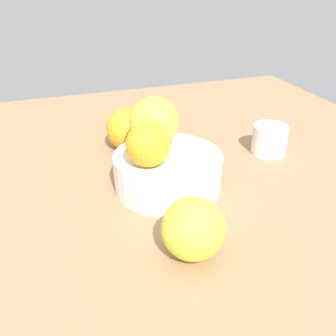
% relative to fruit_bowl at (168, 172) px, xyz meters
% --- Properties ---
extents(ground_plane, '(1.10, 1.10, 0.02)m').
position_rel_fruit_bowl_xyz_m(ground_plane, '(0.00, 0.00, -0.04)').
color(ground_plane, '#997551').
extents(fruit_bowl, '(0.18, 0.18, 0.06)m').
position_rel_fruit_bowl_xyz_m(fruit_bowl, '(0.00, 0.00, 0.00)').
color(fruit_bowl, white).
rests_on(fruit_bowl, ground_plane).
extents(orange_in_bowl_0, '(0.07, 0.07, 0.07)m').
position_rel_fruit_bowl_xyz_m(orange_in_bowl_0, '(0.04, 0.02, 0.06)').
color(orange_in_bowl_0, '#F9A823').
rests_on(orange_in_bowl_0, fruit_bowl).
extents(orange_in_bowl_1, '(0.08, 0.08, 0.08)m').
position_rel_fruit_bowl_xyz_m(orange_in_bowl_1, '(0.01, -0.04, 0.07)').
color(orange_in_bowl_1, yellow).
rests_on(orange_in_bowl_1, fruit_bowl).
extents(orange_loose_0, '(0.08, 0.08, 0.08)m').
position_rel_fruit_bowl_xyz_m(orange_loose_0, '(0.02, 0.17, 0.01)').
color(orange_loose_0, yellow).
rests_on(orange_loose_0, ground_plane).
extents(orange_loose_1, '(0.08, 0.08, 0.08)m').
position_rel_fruit_bowl_xyz_m(orange_loose_1, '(0.03, -0.17, 0.01)').
color(orange_loose_1, '#F9A823').
rests_on(orange_loose_1, ground_plane).
extents(ceramic_cup, '(0.07, 0.07, 0.06)m').
position_rel_fruit_bowl_xyz_m(ceramic_cup, '(-0.23, -0.06, -0.00)').
color(ceramic_cup, white).
rests_on(ceramic_cup, ground_plane).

